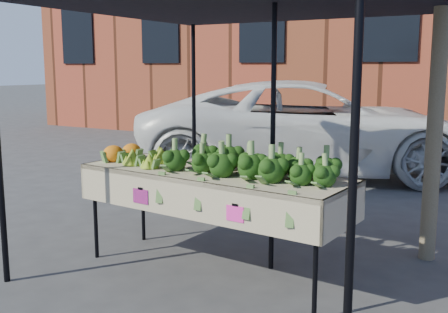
% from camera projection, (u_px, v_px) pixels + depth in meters
% --- Properties ---
extents(ground, '(90.00, 90.00, 0.00)m').
position_uv_depth(ground, '(222.00, 275.00, 4.61)').
color(ground, '#353538').
extents(table, '(2.46, 1.00, 0.90)m').
position_uv_depth(table, '(213.00, 223.00, 4.60)').
color(table, '#C3B095').
rests_on(table, ground).
extents(canopy, '(3.16, 3.16, 2.74)m').
position_uv_depth(canopy, '(241.00, 113.00, 4.78)').
color(canopy, black).
rests_on(canopy, ground).
extents(broccoli_heap, '(1.54, 0.57, 0.26)m').
position_uv_depth(broccoli_heap, '(252.00, 160.00, 4.35)').
color(broccoli_heap, black).
rests_on(broccoli_heap, table).
extents(romanesco_cluster, '(0.43, 0.57, 0.20)m').
position_uv_depth(romanesco_cluster, '(152.00, 153.00, 4.87)').
color(romanesco_cluster, '#ABBC2D').
rests_on(romanesco_cluster, table).
extents(cauliflower_pair, '(0.23, 0.43, 0.18)m').
position_uv_depth(cauliflower_pair, '(123.00, 151.00, 5.07)').
color(cauliflower_pair, orange).
rests_on(cauliflower_pair, table).
extents(vehicle, '(2.48, 3.01, 5.63)m').
position_uv_depth(vehicle, '(312.00, 3.00, 8.64)').
color(vehicle, white).
rests_on(vehicle, ground).
extents(street_tree, '(2.12, 2.12, 4.17)m').
position_uv_depth(street_tree, '(441.00, 31.00, 4.67)').
color(street_tree, '#1E4C14').
rests_on(street_tree, ground).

